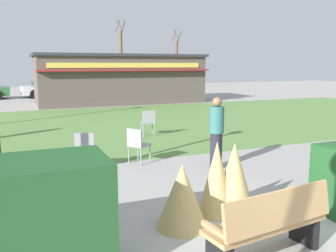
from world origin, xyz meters
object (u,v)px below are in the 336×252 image
Objects in this scene: person_strolling at (216,132)px; tree_left_bg at (177,63)px; cafe_chair_center at (148,121)px; tree_right_bg at (121,59)px; parked_car_center_slot at (51,88)px; cafe_chair_west at (85,147)px; cafe_chair_east at (137,143)px; park_bench at (270,224)px; food_kiosk at (121,79)px; parked_car_east_slot at (116,87)px.

person_strolling is 29.02m from tree_left_bg.
tree_right_bg is at bearing 76.27° from cafe_chair_center.
parked_car_center_slot is at bearing 95.19° from cafe_chair_center.
tree_right_bg is at bearing 72.38° from cafe_chair_west.
cafe_chair_east is at bearing -89.73° from parked_car_center_slot.
cafe_chair_east is 0.53× the size of person_strolling.
park_bench reaches higher than cafe_chair_west.
parked_car_center_slot is at bearing 82.97° from person_strolling.
food_kiosk is 15.54m from person_strolling.
cafe_chair_east is 0.21× the size of parked_car_east_slot.
person_strolling is at bearing -98.90° from parked_car_east_slot.
cafe_chair_west is 0.53× the size of person_strolling.
park_bench is 0.17× the size of food_kiosk.
parked_car_center_slot reaches higher than park_bench.
cafe_chair_east is 20.43m from parked_car_center_slot.
park_bench is 0.41× the size of parked_car_center_slot.
food_kiosk reaches higher than parked_car_center_slot.
cafe_chair_east is 0.15× the size of tree_left_bg.
food_kiosk is at bearing 79.62° from park_bench.
tree_left_bg reaches higher than cafe_chair_east.
tree_right_bg is (7.11, 31.67, 2.48)m from park_bench.
cafe_chair_east is at bearing 133.15° from person_strolling.
park_bench is 0.41× the size of parked_car_east_slot.
parked_car_center_slot is at bearing -139.46° from tree_right_bg.
parked_car_east_slot is 0.65× the size of tree_right_bg.
parked_car_center_slot reaches higher than cafe_chair_center.
parked_car_east_slot is (6.25, 20.46, 0.12)m from cafe_chair_west.
cafe_chair_center is at bearing 80.09° from person_strolling.
cafe_chair_east is 0.21× the size of parked_car_center_slot.
tree_left_bg is (11.18, 22.41, 2.00)m from cafe_chair_center.
food_kiosk is 14.57m from tree_left_bg.
tree_left_bg reaches higher than cafe_chair_west.
cafe_chair_east is at bearing -116.25° from tree_left_bg.
parked_car_center_slot reaches higher than cafe_chair_west.
tree_left_bg reaches higher than park_bench.
cafe_chair_center is at bearing -101.49° from parked_car_east_slot.
person_strolling is at bearing -85.54° from parked_car_center_slot.
tree_right_bg is at bearing 73.90° from food_kiosk.
tree_left_bg reaches higher than food_kiosk.
cafe_chair_east is 0.13× the size of tree_right_bg.
cafe_chair_east is 27.73m from tree_right_bg.
parked_car_center_slot is at bearing 121.00° from food_kiosk.
tree_right_bg is at bearing 77.35° from park_bench.
cafe_chair_east is (-0.08, 5.00, 0.05)m from park_bench.
cafe_chair_east is at bearing -105.09° from tree_right_bg.
person_strolling is 21.63m from parked_car_center_slot.
food_kiosk is 2.45× the size of parked_car_east_slot.
cafe_chair_west is 0.15× the size of tree_left_bg.
cafe_chair_west is 1.00× the size of cafe_chair_center.
cafe_chair_center is (-2.14, -11.03, -1.01)m from food_kiosk.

